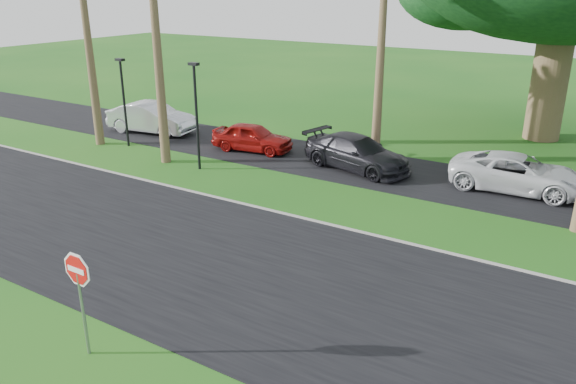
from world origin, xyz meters
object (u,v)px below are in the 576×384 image
(stop_sign_near, at_px, (79,283))
(car_silver, at_px, (152,118))
(car_minivan, at_px, (518,174))
(car_red, at_px, (252,137))
(car_dark, at_px, (357,153))

(stop_sign_near, distance_m, car_silver, 19.80)
(car_silver, relative_size, car_minivan, 0.96)
(car_minivan, bearing_deg, car_silver, 89.99)
(car_silver, distance_m, car_red, 6.70)
(car_red, bearing_deg, car_minivan, -94.43)
(car_silver, distance_m, car_dark, 12.26)
(stop_sign_near, distance_m, car_minivan, 17.06)
(stop_sign_near, height_order, car_minivan, stop_sign_near)
(car_silver, xyz_separation_m, car_minivan, (18.81, 0.88, -0.10))
(car_red, xyz_separation_m, car_dark, (5.56, 0.05, 0.06))
(car_red, distance_m, car_dark, 5.56)
(car_minivan, bearing_deg, car_dark, 94.52)
(car_silver, height_order, car_dark, car_silver)
(car_dark, xyz_separation_m, car_minivan, (6.55, 0.83, -0.02))
(car_silver, bearing_deg, car_dark, -98.02)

